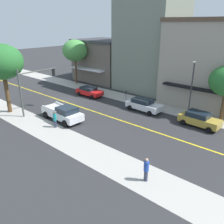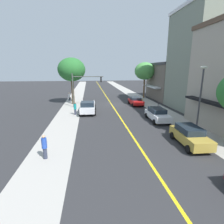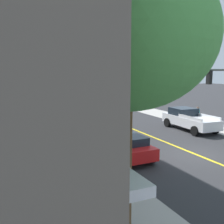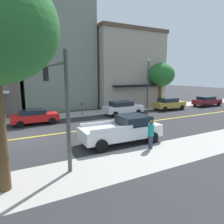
{
  "view_description": "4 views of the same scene",
  "coord_description": "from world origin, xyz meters",
  "px_view_note": "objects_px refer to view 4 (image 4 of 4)",
  "views": [
    {
      "loc": [
        19.49,
        26.49,
        10.72
      ],
      "look_at": [
        0.5,
        9.94,
        0.96
      ],
      "focal_mm": 37.27,
      "sensor_mm": 36.0,
      "label": 1
    },
    {
      "loc": [
        4.07,
        31.12,
        6.37
      ],
      "look_at": [
        1.29,
        10.29,
        1.13
      ],
      "focal_mm": 27.48,
      "sensor_mm": 36.0,
      "label": 2
    },
    {
      "loc": [
        -11.44,
        -12.53,
        5.16
      ],
      "look_at": [
        -0.43,
        11.49,
        1.06
      ],
      "focal_mm": 43.26,
      "sensor_mm": 36.0,
      "label": 3
    },
    {
      "loc": [
        15.95,
        -1.39,
        4.62
      ],
      "look_at": [
        -0.76,
        7.63,
        1.18
      ],
      "focal_mm": 32.71,
      "sensor_mm": 36.0,
      "label": 4
    }
  ],
  "objects_px": {
    "street_tree_left_far": "(161,75)",
    "red_sedan_left_curb": "(34,116)",
    "white_pickup_truck": "(123,130)",
    "parking_meter": "(82,107)",
    "maroon_sedan_left_curb": "(207,101)",
    "gold_sedan_left_curb": "(169,104)",
    "white_sedan_left_curb": "(123,108)",
    "traffic_light_mast": "(58,90)",
    "fire_hydrant": "(5,119)",
    "street_lamp": "(148,79)",
    "pedestrian_teal_shirt": "(151,134)"
  },
  "relations": [
    {
      "from": "gold_sedan_left_curb",
      "to": "white_pickup_truck",
      "type": "bearing_deg",
      "value": -142.53
    },
    {
      "from": "gold_sedan_left_curb",
      "to": "maroon_sedan_left_curb",
      "type": "height_order",
      "value": "gold_sedan_left_curb"
    },
    {
      "from": "white_pickup_truck",
      "to": "white_sedan_left_curb",
      "type": "bearing_deg",
      "value": 60.96
    },
    {
      "from": "parking_meter",
      "to": "gold_sedan_left_curb",
      "type": "height_order",
      "value": "gold_sedan_left_curb"
    },
    {
      "from": "red_sedan_left_curb",
      "to": "pedestrian_teal_shirt",
      "type": "relative_size",
      "value": 2.37
    },
    {
      "from": "street_tree_left_far",
      "to": "traffic_light_mast",
      "type": "xyz_separation_m",
      "value": [
        12.85,
        -18.46,
        -0.8
      ]
    },
    {
      "from": "street_tree_left_far",
      "to": "red_sedan_left_curb",
      "type": "distance_m",
      "value": 19.28
    },
    {
      "from": "white_sedan_left_curb",
      "to": "white_pickup_truck",
      "type": "height_order",
      "value": "white_pickup_truck"
    },
    {
      "from": "street_tree_left_far",
      "to": "pedestrian_teal_shirt",
      "type": "xyz_separation_m",
      "value": [
        13.91,
        -12.98,
        -3.68
      ]
    },
    {
      "from": "street_tree_left_far",
      "to": "gold_sedan_left_curb",
      "type": "bearing_deg",
      "value": -21.89
    },
    {
      "from": "red_sedan_left_curb",
      "to": "street_lamp",
      "type": "bearing_deg",
      "value": 6.3
    },
    {
      "from": "fire_hydrant",
      "to": "gold_sedan_left_curb",
      "type": "bearing_deg",
      "value": 84.51
    },
    {
      "from": "street_tree_left_far",
      "to": "gold_sedan_left_curb",
      "type": "distance_m",
      "value": 5.25
    },
    {
      "from": "street_tree_left_far",
      "to": "gold_sedan_left_curb",
      "type": "height_order",
      "value": "street_tree_left_far"
    },
    {
      "from": "street_lamp",
      "to": "white_sedan_left_curb",
      "type": "relative_size",
      "value": 1.43
    },
    {
      "from": "red_sedan_left_curb",
      "to": "gold_sedan_left_curb",
      "type": "xyz_separation_m",
      "value": [
        -0.1,
        17.21,
        0.08
      ]
    },
    {
      "from": "traffic_light_mast",
      "to": "red_sedan_left_curb",
      "type": "relative_size",
      "value": 1.34
    },
    {
      "from": "parking_meter",
      "to": "street_lamp",
      "type": "xyz_separation_m",
      "value": [
        -0.04,
        9.54,
        3.16
      ]
    },
    {
      "from": "red_sedan_left_curb",
      "to": "maroon_sedan_left_curb",
      "type": "xyz_separation_m",
      "value": [
        0.14,
        24.66,
        0.02
      ]
    },
    {
      "from": "maroon_sedan_left_curb",
      "to": "traffic_light_mast",
      "type": "bearing_deg",
      "value": -158.06
    },
    {
      "from": "fire_hydrant",
      "to": "maroon_sedan_left_curb",
      "type": "distance_m",
      "value": 27.21
    },
    {
      "from": "parking_meter",
      "to": "street_lamp",
      "type": "height_order",
      "value": "street_lamp"
    },
    {
      "from": "fire_hydrant",
      "to": "red_sedan_left_curb",
      "type": "bearing_deg",
      "value": 50.95
    },
    {
      "from": "parking_meter",
      "to": "fire_hydrant",
      "type": "bearing_deg",
      "value": -89.44
    },
    {
      "from": "traffic_light_mast",
      "to": "white_sedan_left_curb",
      "type": "height_order",
      "value": "traffic_light_mast"
    },
    {
      "from": "gold_sedan_left_curb",
      "to": "white_pickup_truck",
      "type": "distance_m",
      "value": 15.31
    },
    {
      "from": "street_tree_left_far",
      "to": "white_pickup_truck",
      "type": "xyz_separation_m",
      "value": [
        12.11,
        -13.92,
        -3.72
      ]
    },
    {
      "from": "fire_hydrant",
      "to": "red_sedan_left_curb",
      "type": "xyz_separation_m",
      "value": [
        1.99,
        2.46,
        0.38
      ]
    },
    {
      "from": "fire_hydrant",
      "to": "white_pickup_truck",
      "type": "relative_size",
      "value": 0.14
    },
    {
      "from": "traffic_light_mast",
      "to": "street_lamp",
      "type": "bearing_deg",
      "value": -52.54
    },
    {
      "from": "traffic_light_mast",
      "to": "pedestrian_teal_shirt",
      "type": "bearing_deg",
      "value": -100.96
    },
    {
      "from": "parking_meter",
      "to": "white_pickup_truck",
      "type": "relative_size",
      "value": 0.26
    },
    {
      "from": "street_tree_left_far",
      "to": "parking_meter",
      "type": "distance_m",
      "value": 13.59
    },
    {
      "from": "traffic_light_mast",
      "to": "red_sedan_left_curb",
      "type": "distance_m",
      "value": 9.87
    },
    {
      "from": "traffic_light_mast",
      "to": "street_lamp",
      "type": "xyz_separation_m",
      "value": [
        -11.49,
        15.0,
        0.27
      ]
    },
    {
      "from": "red_sedan_left_curb",
      "to": "street_tree_left_far",
      "type": "bearing_deg",
      "value": 8.93
    },
    {
      "from": "street_tree_left_far",
      "to": "traffic_light_mast",
      "type": "distance_m",
      "value": 22.51
    },
    {
      "from": "parking_meter",
      "to": "maroon_sedan_left_curb",
      "type": "bearing_deg",
      "value": 83.41
    },
    {
      "from": "street_tree_left_far",
      "to": "white_sedan_left_curb",
      "type": "xyz_separation_m",
      "value": [
        3.35,
        -8.64,
        -3.81
      ]
    },
    {
      "from": "fire_hydrant",
      "to": "traffic_light_mast",
      "type": "relative_size",
      "value": 0.14
    },
    {
      "from": "parking_meter",
      "to": "white_pickup_truck",
      "type": "distance_m",
      "value": 10.75
    },
    {
      "from": "street_tree_left_far",
      "to": "parking_meter",
      "type": "bearing_deg",
      "value": -83.86
    },
    {
      "from": "parking_meter",
      "to": "street_lamp",
      "type": "bearing_deg",
      "value": 90.23
    },
    {
      "from": "fire_hydrant",
      "to": "street_tree_left_far",
      "type": "bearing_deg",
      "value": 94.02
    },
    {
      "from": "fire_hydrant",
      "to": "street_lamp",
      "type": "relative_size",
      "value": 0.12
    },
    {
      "from": "traffic_light_mast",
      "to": "maroon_sedan_left_curb",
      "type": "height_order",
      "value": "traffic_light_mast"
    },
    {
      "from": "gold_sedan_left_curb",
      "to": "pedestrian_teal_shirt",
      "type": "bearing_deg",
      "value": -135.14
    },
    {
      "from": "maroon_sedan_left_curb",
      "to": "parking_meter",
      "type": "bearing_deg",
      "value": 174.72
    },
    {
      "from": "street_tree_left_far",
      "to": "fire_hydrant",
      "type": "distance_m",
      "value": 21.5
    },
    {
      "from": "traffic_light_mast",
      "to": "gold_sedan_left_curb",
      "type": "distance_m",
      "value": 19.79
    }
  ]
}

